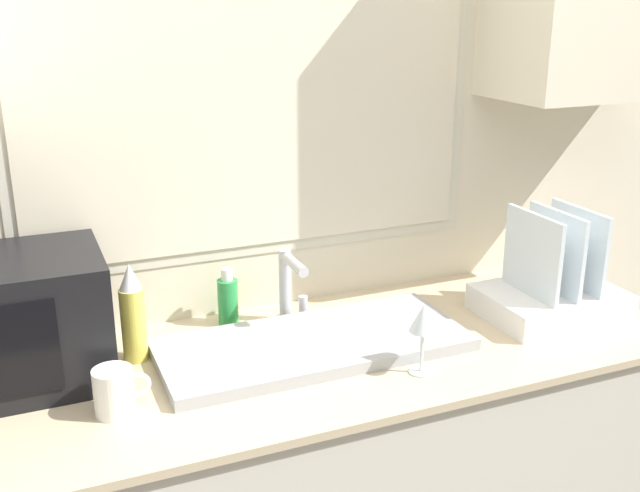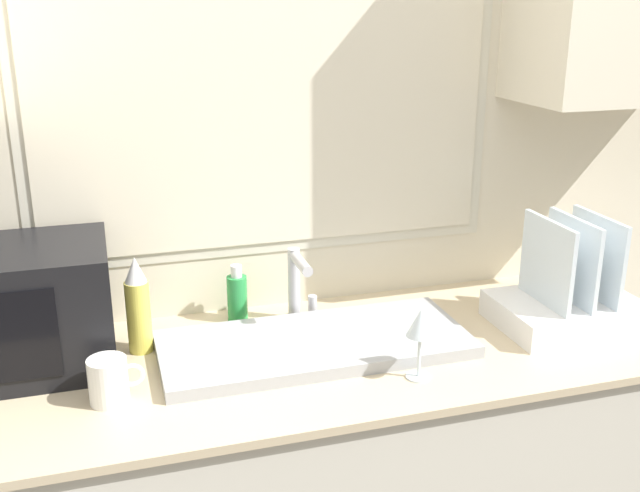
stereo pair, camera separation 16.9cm
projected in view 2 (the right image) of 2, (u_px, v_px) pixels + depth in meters
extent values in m
cube|color=#C6B28E|center=(303.00, 357.00, 1.80)|extent=(1.91, 0.66, 0.02)
cube|color=beige|center=(266.00, 154.00, 1.98)|extent=(6.00, 0.06, 2.60)
cube|color=beige|center=(267.00, 53.00, 1.87)|extent=(1.24, 0.01, 1.05)
cube|color=beige|center=(267.00, 53.00, 1.86)|extent=(1.18, 0.01, 0.99)
cube|color=#9EA0A5|center=(315.00, 344.00, 1.81)|extent=(0.75, 0.32, 0.03)
cylinder|color=#B7B7BC|center=(294.00, 284.00, 1.96)|extent=(0.03, 0.03, 0.20)
cylinder|color=#B7B7BC|center=(301.00, 263.00, 1.87)|extent=(0.03, 0.13, 0.03)
cylinder|color=#B7B7BC|center=(312.00, 306.00, 2.00)|extent=(0.02, 0.02, 0.06)
cube|color=black|center=(9.00, 310.00, 1.69)|extent=(0.45, 0.31, 0.29)
cube|color=white|center=(566.00, 312.00, 1.95)|extent=(0.36, 0.26, 0.07)
cube|color=silver|center=(547.00, 262.00, 1.88)|extent=(0.01, 0.22, 0.22)
cube|color=silver|center=(572.00, 259.00, 1.90)|extent=(0.01, 0.22, 0.22)
cube|color=silver|center=(596.00, 257.00, 1.92)|extent=(0.01, 0.22, 0.22)
cylinder|color=#D8CC4C|center=(139.00, 317.00, 1.79)|extent=(0.06, 0.06, 0.18)
cone|color=silver|center=(135.00, 270.00, 1.75)|extent=(0.05, 0.05, 0.06)
cylinder|color=#268C3F|center=(237.00, 299.00, 1.96)|extent=(0.05, 0.05, 0.12)
cylinder|color=white|center=(236.00, 271.00, 1.94)|extent=(0.03, 0.03, 0.03)
cylinder|color=white|center=(108.00, 381.00, 1.57)|extent=(0.08, 0.08, 0.10)
torus|color=white|center=(132.00, 375.00, 1.58)|extent=(0.05, 0.01, 0.05)
cylinder|color=silver|center=(418.00, 376.00, 1.69)|extent=(0.06, 0.06, 0.00)
cylinder|color=silver|center=(419.00, 356.00, 1.67)|extent=(0.01, 0.01, 0.10)
cone|color=silver|center=(421.00, 323.00, 1.64)|extent=(0.06, 0.06, 0.06)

